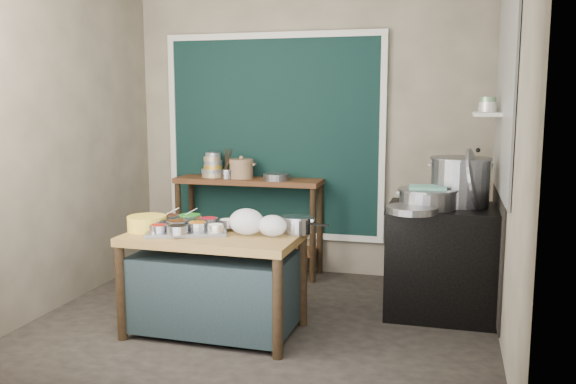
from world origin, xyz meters
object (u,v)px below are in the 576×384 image
(condiment_tray, at_px, (187,230))
(stock_pot, at_px, (460,181))
(saucepan, at_px, (297,225))
(prep_table, at_px, (215,283))
(yellow_basin, at_px, (147,223))
(ceramic_crock, at_px, (241,170))
(utensil_cup, at_px, (228,174))
(steamer, at_px, (427,198))
(stove_block, at_px, (445,263))
(back_counter, at_px, (249,226))

(condiment_tray, distance_m, stock_pot, 2.17)
(saucepan, bearing_deg, prep_table, -155.55)
(condiment_tray, height_order, yellow_basin, yellow_basin)
(prep_table, bearing_deg, ceramic_crock, 103.31)
(utensil_cup, distance_m, ceramic_crock, 0.14)
(yellow_basin, height_order, steamer, steamer)
(prep_table, distance_m, stove_block, 1.84)
(prep_table, relative_size, condiment_tray, 2.17)
(saucepan, bearing_deg, back_counter, 128.65)
(prep_table, bearing_deg, utensil_cup, 108.10)
(prep_table, distance_m, stock_pot, 2.08)
(back_counter, relative_size, stove_block, 1.61)
(prep_table, relative_size, utensil_cup, 8.32)
(stove_block, bearing_deg, stock_pot, 45.95)
(prep_table, height_order, utensil_cup, utensil_cup)
(back_counter, bearing_deg, steamer, -25.58)
(condiment_tray, bearing_deg, utensil_cup, 99.78)
(utensil_cup, bearing_deg, saucepan, -52.41)
(condiment_tray, xyz_separation_m, utensil_cup, (-0.27, 1.54, 0.23))
(yellow_basin, bearing_deg, back_counter, 81.36)
(prep_table, bearing_deg, saucepan, 18.00)
(prep_table, xyz_separation_m, condiment_tray, (-0.20, -0.01, 0.39))
(yellow_basin, bearing_deg, condiment_tray, 5.59)
(saucepan, relative_size, ceramic_crock, 0.91)
(stove_block, height_order, stock_pot, stock_pot)
(condiment_tray, height_order, utensil_cup, utensil_cup)
(stock_pot, distance_m, steamer, 0.33)
(prep_table, bearing_deg, yellow_basin, -174.84)
(condiment_tray, xyz_separation_m, saucepan, (0.78, 0.18, 0.05))
(back_counter, xyz_separation_m, stock_pot, (1.99, -0.64, 0.60))
(stove_block, bearing_deg, yellow_basin, -157.55)
(stove_block, height_order, utensil_cup, utensil_cup)
(steamer, bearing_deg, utensil_cup, 157.81)
(utensil_cup, distance_m, steamer, 2.11)
(back_counter, distance_m, condiment_tray, 1.61)
(yellow_basin, xyz_separation_m, ceramic_crock, (0.17, 1.61, 0.23))
(stock_pot, bearing_deg, saucepan, -146.11)
(stock_pot, bearing_deg, utensil_cup, 164.83)
(stove_block, height_order, yellow_basin, yellow_basin)
(back_counter, height_order, saucepan, back_counter)
(back_counter, bearing_deg, utensil_cup, -168.31)
(prep_table, relative_size, yellow_basin, 4.34)
(stove_block, distance_m, saucepan, 1.31)
(back_counter, distance_m, steamer, 2.00)
(utensil_cup, xyz_separation_m, stock_pot, (2.19, -0.59, 0.08))
(back_counter, bearing_deg, stock_pot, -17.72)
(saucepan, height_order, utensil_cup, utensil_cup)
(ceramic_crock, bearing_deg, condiment_tray, -85.05)
(prep_table, height_order, ceramic_crock, ceramic_crock)
(utensil_cup, xyz_separation_m, ceramic_crock, (0.13, 0.04, 0.04))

